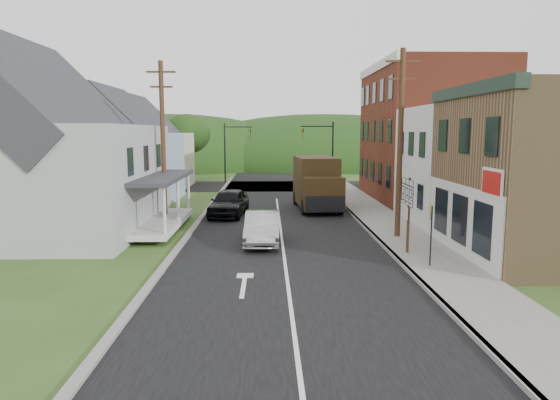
{
  "coord_description": "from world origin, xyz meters",
  "views": [
    {
      "loc": [
        -0.67,
        -20.07,
        5.2
      ],
      "look_at": [
        -0.14,
        1.55,
        2.2
      ],
      "focal_mm": 32.0,
      "sensor_mm": 36.0,
      "label": 1
    }
  ],
  "objects": [
    {
      "name": "sidewalk_right",
      "position": [
        5.9,
        8.0,
        0.07
      ],
      "size": [
        2.8,
        55.0,
        0.15
      ],
      "primitive_type": "cube",
      "color": "slate",
      "rests_on": "ground"
    },
    {
      "name": "house_gray",
      "position": [
        -12.0,
        6.0,
        4.23
      ],
      "size": [
        10.2,
        12.24,
        8.35
      ],
      "color": "#9FA1A4",
      "rests_on": "ground"
    },
    {
      "name": "tree_left_c",
      "position": [
        -19.0,
        20.0,
        5.94
      ],
      "size": [
        5.8,
        5.8,
        8.41
      ],
      "color": "#382616",
      "rests_on": "ground"
    },
    {
      "name": "house_blue",
      "position": [
        -11.0,
        17.0,
        3.69
      ],
      "size": [
        7.14,
        8.16,
        7.28
      ],
      "color": "#94A8C9",
      "rests_on": "ground"
    },
    {
      "name": "utility_pole_right",
      "position": [
        5.6,
        3.5,
        4.66
      ],
      "size": [
        1.6,
        0.26,
        9.0
      ],
      "color": "#472D19",
      "rests_on": "ground"
    },
    {
      "name": "curb_left",
      "position": [
        -4.65,
        8.0,
        0.06
      ],
      "size": [
        0.3,
        55.0,
        0.12
      ],
      "primitive_type": "cube",
      "color": "slate",
      "rests_on": "ground"
    },
    {
      "name": "storefront_red",
      "position": [
        11.3,
        17.0,
        5.0
      ],
      "size": [
        8.0,
        12.0,
        10.0
      ],
      "primitive_type": "cube",
      "color": "maroon",
      "rests_on": "ground"
    },
    {
      "name": "warning_sign",
      "position": [
        5.42,
        -1.9,
        1.71
      ],
      "size": [
        0.22,
        0.65,
        2.44
      ],
      "rotation": [
        0.0,
        0.0,
        -0.31
      ],
      "color": "black",
      "rests_on": "sidewalk_right"
    },
    {
      "name": "ground",
      "position": [
        0.0,
        0.0,
        0.0
      ],
      "size": [
        120.0,
        120.0,
        0.0
      ],
      "primitive_type": "plane",
      "color": "#2D4719",
      "rests_on": "ground"
    },
    {
      "name": "storefront_white",
      "position": [
        11.3,
        7.5,
        3.25
      ],
      "size": [
        8.0,
        7.0,
        6.5
      ],
      "primitive_type": "cube",
      "color": "silver",
      "rests_on": "ground"
    },
    {
      "name": "forested_ridge",
      "position": [
        0.0,
        55.0,
        0.0
      ],
      "size": [
        90.0,
        30.0,
        16.0
      ],
      "primitive_type": "ellipsoid",
      "color": "black",
      "rests_on": "ground"
    },
    {
      "name": "road",
      "position": [
        0.0,
        10.0,
        0.0
      ],
      "size": [
        9.0,
        90.0,
        0.02
      ],
      "primitive_type": "cube",
      "color": "black",
      "rests_on": "ground"
    },
    {
      "name": "cross_road",
      "position": [
        0.0,
        27.0,
        0.0
      ],
      "size": [
        60.0,
        9.0,
        0.02
      ],
      "primitive_type": "cube",
      "color": "black",
      "rests_on": "ground"
    },
    {
      "name": "traffic_signal_left",
      "position": [
        -4.3,
        30.5,
        3.76
      ],
      "size": [
        2.87,
        0.2,
        6.0
      ],
      "color": "black",
      "rests_on": "ground"
    },
    {
      "name": "tree_left_b",
      "position": [
        -17.0,
        12.0,
        4.88
      ],
      "size": [
        4.8,
        4.8,
        6.94
      ],
      "color": "#382616",
      "rests_on": "ground"
    },
    {
      "name": "curb_right",
      "position": [
        4.55,
        8.0,
        0.07
      ],
      "size": [
        0.2,
        55.0,
        0.15
      ],
      "primitive_type": "cube",
      "color": "slate",
      "rests_on": "ground"
    },
    {
      "name": "dark_sedan",
      "position": [
        -3.07,
        10.29,
        0.83
      ],
      "size": [
        2.58,
        5.09,
        1.66
      ],
      "primitive_type": "imported",
      "rotation": [
        0.0,
        0.0,
        -0.13
      ],
      "color": "black",
      "rests_on": "ground"
    },
    {
      "name": "utility_pole_left",
      "position": [
        -6.5,
        8.0,
        4.66
      ],
      "size": [
        1.6,
        0.26,
        9.0
      ],
      "color": "#472D19",
      "rests_on": "ground"
    },
    {
      "name": "delivery_van",
      "position": [
        2.59,
        12.74,
        1.76
      ],
      "size": [
        2.92,
        6.36,
        3.47
      ],
      "rotation": [
        0.0,
        0.0,
        0.06
      ],
      "color": "#31210D",
      "rests_on": "ground"
    },
    {
      "name": "tree_left_d",
      "position": [
        -9.0,
        32.0,
        4.88
      ],
      "size": [
        4.8,
        4.8,
        6.94
      ],
      "color": "#382616",
      "rests_on": "ground"
    },
    {
      "name": "route_sign_cluster",
      "position": [
        5.13,
        0.21,
        2.19
      ],
      "size": [
        0.19,
        1.8,
        3.15
      ],
      "rotation": [
        0.0,
        0.0,
        -0.04
      ],
      "color": "#472D19",
      "rests_on": "sidewalk_right"
    },
    {
      "name": "storefront_tan",
      "position": [
        11.3,
        0.0,
        3.5
      ],
      "size": [
        8.0,
        8.0,
        7.0
      ],
      "primitive_type": "cube",
      "color": "brown",
      "rests_on": "ground"
    },
    {
      "name": "silver_sedan",
      "position": [
        -0.94,
        2.63,
        0.73
      ],
      "size": [
        1.59,
        4.47,
        1.47
      ],
      "primitive_type": "imported",
      "rotation": [
        0.0,
        0.0,
        -0.01
      ],
      "color": "#A8A8AD",
      "rests_on": "ground"
    },
    {
      "name": "house_cream",
      "position": [
        -11.5,
        26.0,
        3.69
      ],
      "size": [
        7.14,
        8.16,
        7.28
      ],
      "color": "beige",
      "rests_on": "ground"
    },
    {
      "name": "traffic_signal_right",
      "position": [
        4.3,
        23.5,
        3.76
      ],
      "size": [
        2.87,
        0.2,
        6.0
      ],
      "color": "black",
      "rests_on": "ground"
    }
  ]
}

